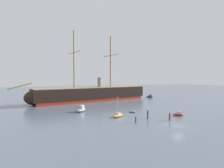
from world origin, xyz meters
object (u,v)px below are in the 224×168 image
sailboat_foreground_left (118,115)px  motorboat_far_right (150,97)px  motorboat_mid_left (81,110)px  mooring_piling_left_pair (170,117)px  tall_ship (94,94)px  motorboat_foreground_right (178,114)px  mooring_piling_nearest (148,115)px  mooring_piling_right_pair (136,120)px  dinghy_near_centre (132,112)px

sailboat_foreground_left → motorboat_far_right: size_ratio=1.37×
motorboat_mid_left → mooring_piling_left_pair: (17.33, -20.04, 0.22)m
tall_ship → motorboat_foreground_right: size_ratio=19.37×
motorboat_far_right → mooring_piling_nearest: mooring_piling_nearest is taller
mooring_piling_right_pair → mooring_piling_left_pair: bearing=-9.1°
motorboat_foreground_right → motorboat_far_right: motorboat_far_right is taller
dinghy_near_centre → motorboat_far_right: bearing=48.5°
motorboat_far_right → mooring_piling_left_pair: mooring_piling_left_pair is taller
sailboat_foreground_left → mooring_piling_nearest: bearing=-39.1°
mooring_piling_left_pair → mooring_piling_right_pair: bearing=170.9°
mooring_piling_left_pair → sailboat_foreground_left: bearing=139.8°
motorboat_mid_left → motorboat_far_right: motorboat_mid_left is taller
tall_ship → sailboat_foreground_left: tall_ship is taller
tall_ship → sailboat_foreground_left: size_ratio=11.35×
sailboat_foreground_left → motorboat_far_right: bearing=45.9°
mooring_piling_right_pair → mooring_piling_nearest: bearing=24.4°
tall_ship → mooring_piling_right_pair: 42.38m
motorboat_far_right → motorboat_foreground_right: bearing=-115.3°
tall_ship → dinghy_near_centre: 31.24m
tall_ship → mooring_piling_nearest: tall_ship is taller
motorboat_mid_left → mooring_piling_nearest: 21.15m
tall_ship → motorboat_mid_left: bearing=-116.2°
sailboat_foreground_left → mooring_piling_nearest: 7.83m
tall_ship → mooring_piling_left_pair: tall_ship is taller
dinghy_near_centre → motorboat_mid_left: 15.82m
mooring_piling_right_pair → motorboat_mid_left: bearing=114.5°
tall_ship → motorboat_mid_left: tall_ship is taller
motorboat_foreground_right → mooring_piling_nearest: bearing=178.5°
motorboat_foreground_right → dinghy_near_centre: bearing=135.0°
sailboat_foreground_left → motorboat_mid_left: sailboat_foreground_left is taller
motorboat_mid_left → mooring_piling_nearest: mooring_piling_nearest is taller
motorboat_mid_left → dinghy_near_centre: bearing=-28.1°
sailboat_foreground_left → mooring_piling_right_pair: 7.22m
motorboat_mid_left → motorboat_far_right: size_ratio=1.19×
tall_ship → dinghy_near_centre: size_ratio=27.90×
motorboat_far_right → mooring_piling_nearest: size_ratio=1.89×
motorboat_far_right → mooring_piling_right_pair: size_ratio=2.97×
motorboat_foreground_right → mooring_piling_left_pair: (-5.87, -3.34, 0.47)m
tall_ship → mooring_piling_right_pair: tall_ship is taller
sailboat_foreground_left → dinghy_near_centre: size_ratio=2.46×
mooring_piling_right_pair → motorboat_far_right: bearing=51.9°
motorboat_mid_left → mooring_piling_right_pair: size_ratio=3.54×
sailboat_foreground_left → motorboat_mid_left: 13.61m
sailboat_foreground_left → mooring_piling_right_pair: (1.23, -7.11, 0.21)m
motorboat_foreground_right → motorboat_far_right: size_ratio=0.80×
tall_ship → motorboat_far_right: size_ratio=15.50×
dinghy_near_centre → mooring_piling_left_pair: 13.05m
mooring_piling_nearest → mooring_piling_left_pair: (4.02, -3.60, -0.16)m
dinghy_near_centre → motorboat_far_right: motorboat_far_right is taller
tall_ship → mooring_piling_right_pair: bearing=-94.2°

